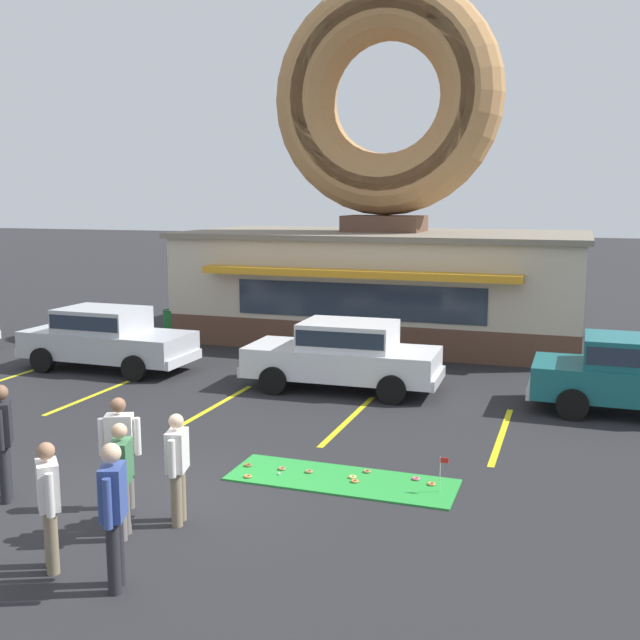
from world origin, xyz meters
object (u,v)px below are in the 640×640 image
Objects in this scene: pedestrian_blue_sweater_man at (3,436)px; pedestrian_crossing_woman at (121,475)px; pedestrian_hooded_kid at (114,509)px; car_silver at (106,336)px; golf_ball at (279,474)px; pedestrian_clipboard_woman at (120,448)px; car_white at (344,353)px; pedestrian_leather_jacket_man at (177,464)px; pedestrian_beanie_man at (49,500)px; trash_bin at (172,325)px; putting_flag_pin at (443,466)px.

pedestrian_crossing_woman is at bearing -11.40° from pedestrian_blue_sweater_man.
car_silver is at bearing 125.42° from pedestrian_hooded_kid.
pedestrian_hooded_kid reaches higher than car_silver.
golf_ball is 2.64m from pedestrian_clipboard_woman.
pedestrian_clipboard_woman is 1.06× the size of pedestrian_crossing_woman.
pedestrian_crossing_woman is at bearing -53.94° from car_silver.
car_white is 2.82× the size of pedestrian_clipboard_woman.
pedestrian_hooded_kid is (0.23, -9.42, 0.09)m from car_white.
pedestrian_leather_jacket_man is 0.78m from pedestrian_crossing_woman.
pedestrian_crossing_woman is (0.30, 1.04, -0.02)m from pedestrian_beanie_man.
trash_bin reaches higher than golf_ball.
pedestrian_crossing_woman reaches higher than golf_ball.
car_white is (-0.66, 5.60, 0.82)m from golf_ball.
car_white is 9.32m from pedestrian_beanie_man.
pedestrian_clipboard_woman is (-1.24, 1.96, -0.06)m from pedestrian_hooded_kid.
trash_bin is at bearing 117.57° from pedestrian_crossing_woman.
pedestrian_crossing_woman is at bearing -62.43° from trash_bin.
putting_flag_pin is 6.35m from car_white.
pedestrian_leather_jacket_man reaches higher than golf_ball.
trash_bin is at bearing 109.11° from pedestrian_blue_sweater_man.
trash_bin is (-6.10, 13.29, -0.38)m from pedestrian_beanie_man.
pedestrian_blue_sweater_man is at bearing -64.61° from car_silver.
car_white is at bearing 70.45° from pedestrian_blue_sweater_man.
pedestrian_hooded_kid is at bearing -96.36° from golf_ball.
pedestrian_blue_sweater_man is 1.01× the size of pedestrian_hooded_kid.
car_silver is 4.69× the size of trash_bin.
golf_ball is at bearing -176.54° from putting_flag_pin.
putting_flag_pin is 3.93m from pedestrian_leather_jacket_man.
pedestrian_clipboard_woman is at bearing 97.72° from pedestrian_beanie_man.
pedestrian_beanie_man is at bearing -94.64° from car_white.
putting_flag_pin reaches higher than golf_ball.
car_silver is 10.91m from pedestrian_beanie_man.
putting_flag_pin is 0.36× the size of pedestrian_leather_jacket_man.
golf_ball is 12.19m from trash_bin.
pedestrian_clipboard_woman is 1.84m from pedestrian_beanie_man.
putting_flag_pin is 0.34× the size of pedestrian_clipboard_woman.
putting_flag_pin is (2.59, 0.16, 0.39)m from golf_ball.
pedestrian_crossing_woman reaches higher than pedestrian_leather_jacket_man.
pedestrian_blue_sweater_man reaches higher than golf_ball.
car_silver reaches higher than pedestrian_beanie_man.
pedestrian_leather_jacket_man is (-0.64, -2.05, 0.80)m from golf_ball.
pedestrian_beanie_man is (-1.42, -3.70, 0.82)m from golf_ball.
putting_flag_pin is at bearing 34.32° from pedestrian_leather_jacket_man.
pedestrian_blue_sweater_man is 3.42m from pedestrian_hooded_kid.
pedestrian_leather_jacket_man is 1.00× the size of pedestrian_crossing_woman.
golf_ball is 2.62m from putting_flag_pin.
trash_bin is at bearing 128.07° from golf_ball.
pedestrian_hooded_kid is at bearing -127.13° from putting_flag_pin.
car_white is 8.27m from pedestrian_crossing_woman.
putting_flag_pin is 0.32× the size of pedestrian_hooded_kid.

